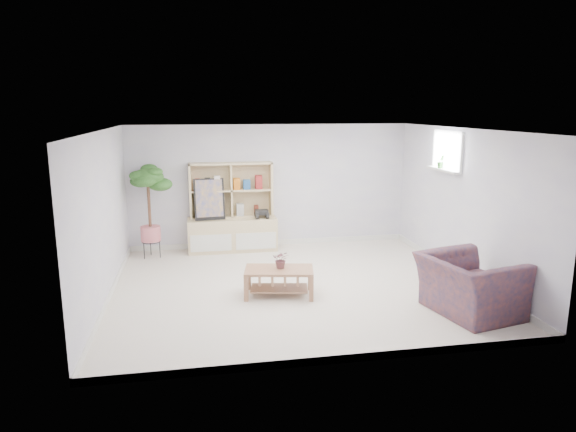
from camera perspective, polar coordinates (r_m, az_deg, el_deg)
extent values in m
cube|color=silver|center=(8.03, 0.76, -7.80)|extent=(5.50, 5.00, 0.01)
cube|color=white|center=(7.56, 0.81, 9.58)|extent=(5.50, 5.00, 0.01)
cube|color=silver|center=(10.13, -1.95, 3.36)|extent=(5.50, 0.01, 2.40)
cube|color=silver|center=(5.34, 5.98, -4.55)|extent=(5.50, 0.01, 2.40)
cube|color=silver|center=(7.67, -19.80, -0.13)|extent=(0.01, 5.00, 2.40)
cube|color=silver|center=(8.66, 18.95, 1.24)|extent=(0.01, 5.00, 2.40)
cube|color=white|center=(9.07, 16.87, 4.91)|extent=(0.14, 1.00, 0.04)
imported|color=#235423|center=(7.52, -0.77, -4.86)|extent=(0.28, 0.26, 0.26)
imported|color=navy|center=(7.29, 19.53, -6.90)|extent=(1.27, 1.39, 0.89)
imported|color=#1E4F18|center=(9.15, 16.62, 5.83)|extent=(0.13, 0.10, 0.23)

